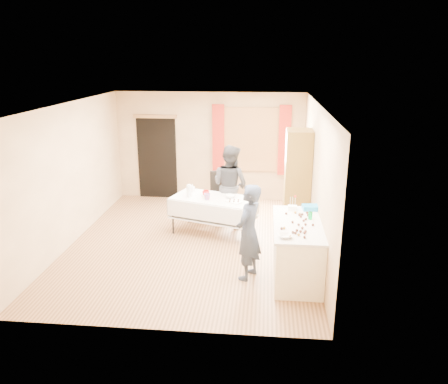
# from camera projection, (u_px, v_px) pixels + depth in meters

# --- Properties ---
(floor) EXTENTS (4.50, 5.50, 0.02)m
(floor) POSITION_uv_depth(u_px,v_px,m) (192.00, 244.00, 8.29)
(floor) COLOR #9E7047
(floor) RESTS_ON ground
(ceiling) EXTENTS (4.50, 5.50, 0.02)m
(ceiling) POSITION_uv_depth(u_px,v_px,m) (188.00, 104.00, 7.51)
(ceiling) COLOR white
(ceiling) RESTS_ON floor
(wall_back) EXTENTS (4.50, 0.02, 2.60)m
(wall_back) POSITION_uv_depth(u_px,v_px,m) (210.00, 147.00, 10.52)
(wall_back) COLOR tan
(wall_back) RESTS_ON floor
(wall_front) EXTENTS (4.50, 0.02, 2.60)m
(wall_front) POSITION_uv_depth(u_px,v_px,m) (152.00, 238.00, 5.28)
(wall_front) COLOR tan
(wall_front) RESTS_ON floor
(wall_left) EXTENTS (0.02, 5.50, 2.60)m
(wall_left) POSITION_uv_depth(u_px,v_px,m) (70.00, 174.00, 8.11)
(wall_left) COLOR tan
(wall_left) RESTS_ON floor
(wall_right) EXTENTS (0.02, 5.50, 2.60)m
(wall_right) POSITION_uv_depth(u_px,v_px,m) (317.00, 181.00, 7.69)
(wall_right) COLOR tan
(wall_right) RESTS_ON floor
(window_frame) EXTENTS (1.32, 0.06, 1.52)m
(window_frame) POSITION_uv_depth(u_px,v_px,m) (251.00, 140.00, 10.33)
(window_frame) COLOR olive
(window_frame) RESTS_ON wall_back
(window_pane) EXTENTS (1.20, 0.02, 1.40)m
(window_pane) POSITION_uv_depth(u_px,v_px,m) (251.00, 140.00, 10.32)
(window_pane) COLOR white
(window_pane) RESTS_ON wall_back
(curtain_left) EXTENTS (0.28, 0.06, 1.65)m
(curtain_left) POSITION_uv_depth(u_px,v_px,m) (218.00, 139.00, 10.35)
(curtain_left) COLOR #A3261A
(curtain_left) RESTS_ON wall_back
(curtain_right) EXTENTS (0.28, 0.06, 1.65)m
(curtain_right) POSITION_uv_depth(u_px,v_px,m) (284.00, 141.00, 10.21)
(curtain_right) COLOR #A3261A
(curtain_right) RESTS_ON wall_back
(doorway) EXTENTS (0.95, 0.04, 2.00)m
(doorway) POSITION_uv_depth(u_px,v_px,m) (157.00, 158.00, 10.70)
(doorway) COLOR black
(doorway) RESTS_ON floor
(door_lintel) EXTENTS (1.05, 0.06, 0.08)m
(door_lintel) POSITION_uv_depth(u_px,v_px,m) (155.00, 116.00, 10.37)
(door_lintel) COLOR olive
(door_lintel) RESTS_ON wall_back
(cabinet) EXTENTS (0.50, 0.60, 2.05)m
(cabinet) POSITION_uv_depth(u_px,v_px,m) (297.00, 181.00, 8.65)
(cabinet) COLOR brown
(cabinet) RESTS_ON floor
(counter) EXTENTS (0.77, 1.63, 0.91)m
(counter) POSITION_uv_depth(u_px,v_px,m) (297.00, 250.00, 6.94)
(counter) COLOR white
(counter) RESTS_ON floor
(party_table) EXTENTS (1.81, 1.29, 0.75)m
(party_table) POSITION_uv_depth(u_px,v_px,m) (214.00, 212.00, 8.63)
(party_table) COLOR black
(party_table) RESTS_ON floor
(chair) EXTENTS (0.51, 0.51, 0.99)m
(chair) POSITION_uv_depth(u_px,v_px,m) (221.00, 203.00, 9.65)
(chair) COLOR black
(chair) RESTS_ON floor
(girl) EXTENTS (0.83, 0.78, 1.55)m
(girl) POSITION_uv_depth(u_px,v_px,m) (249.00, 232.00, 6.80)
(girl) COLOR #232C43
(girl) RESTS_ON floor
(woman) EXTENTS (1.41, 1.39, 1.69)m
(woman) POSITION_uv_depth(u_px,v_px,m) (230.00, 185.00, 9.03)
(woman) COLOR black
(woman) RESTS_ON floor
(soda_can) EXTENTS (0.08, 0.08, 0.12)m
(soda_can) POSITION_uv_depth(u_px,v_px,m) (310.00, 216.00, 6.95)
(soda_can) COLOR #049A39
(soda_can) RESTS_ON counter
(mixing_bowl) EXTENTS (0.28, 0.28, 0.05)m
(mixing_bowl) POSITION_uv_depth(u_px,v_px,m) (285.00, 236.00, 6.26)
(mixing_bowl) COLOR white
(mixing_bowl) RESTS_ON counter
(foam_block) EXTENTS (0.15, 0.11, 0.08)m
(foam_block) POSITION_uv_depth(u_px,v_px,m) (292.00, 208.00, 7.36)
(foam_block) COLOR white
(foam_block) RESTS_ON counter
(blue_basket) EXTENTS (0.32, 0.23, 0.08)m
(blue_basket) POSITION_uv_depth(u_px,v_px,m) (311.00, 208.00, 7.38)
(blue_basket) COLOR #1A86C6
(blue_basket) RESTS_ON counter
(pitcher) EXTENTS (0.15, 0.15, 0.22)m
(pitcher) POSITION_uv_depth(u_px,v_px,m) (189.00, 191.00, 8.58)
(pitcher) COLOR silver
(pitcher) RESTS_ON party_table
(cup_red) EXTENTS (0.18, 0.18, 0.11)m
(cup_red) POSITION_uv_depth(u_px,v_px,m) (206.00, 193.00, 8.63)
(cup_red) COLOR red
(cup_red) RESTS_ON party_table
(cup_rainbow) EXTENTS (0.19, 0.19, 0.12)m
(cup_rainbow) POSITION_uv_depth(u_px,v_px,m) (207.00, 197.00, 8.40)
(cup_rainbow) COLOR red
(cup_rainbow) RESTS_ON party_table
(small_bowl) EXTENTS (0.26, 0.26, 0.06)m
(small_bowl) POSITION_uv_depth(u_px,v_px,m) (230.00, 196.00, 8.52)
(small_bowl) COLOR white
(small_bowl) RESTS_ON party_table
(pastry_tray) EXTENTS (0.34, 0.32, 0.02)m
(pastry_tray) POSITION_uv_depth(u_px,v_px,m) (234.00, 202.00, 8.26)
(pastry_tray) COLOR white
(pastry_tray) RESTS_ON party_table
(bottle) EXTENTS (0.12, 0.12, 0.16)m
(bottle) POSITION_uv_depth(u_px,v_px,m) (192.00, 188.00, 8.87)
(bottle) COLOR white
(bottle) RESTS_ON party_table
(cake_balls) EXTENTS (0.53, 1.08, 0.04)m
(cake_balls) POSITION_uv_depth(u_px,v_px,m) (299.00, 224.00, 6.71)
(cake_balls) COLOR #3F2314
(cake_balls) RESTS_ON counter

